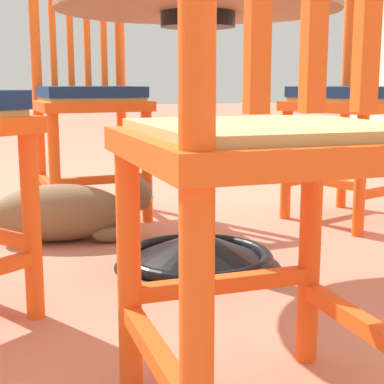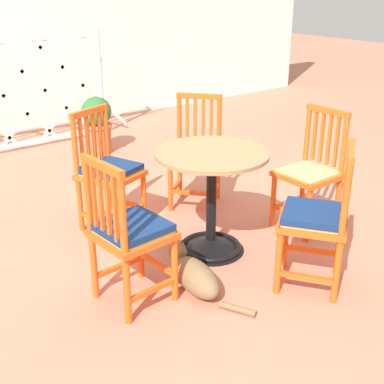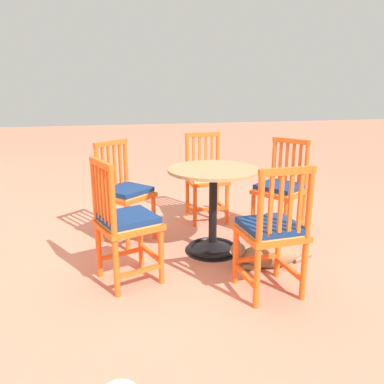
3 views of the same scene
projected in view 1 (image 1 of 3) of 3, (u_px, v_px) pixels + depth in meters
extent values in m
plane|color=#C6755B|center=(214.00, 251.00, 1.86)|extent=(24.00, 24.00, 0.00)
cone|color=black|center=(197.00, 249.00, 1.71)|extent=(0.48, 0.48, 0.10)
torus|color=black|center=(197.00, 257.00, 1.72)|extent=(0.44, 0.44, 0.04)
cylinder|color=black|center=(198.00, 136.00, 1.66)|extent=(0.07, 0.07, 0.66)
cylinder|color=black|center=(198.00, 20.00, 1.60)|extent=(0.20, 0.20, 0.04)
cylinder|color=#9E754C|center=(198.00, 7.00, 1.59)|extent=(0.76, 0.76, 0.02)
cylinder|color=#EA5619|center=(361.00, 171.00, 2.01)|extent=(0.04, 0.04, 0.45)
cylinder|color=#EA5619|center=(286.00, 161.00, 2.28)|extent=(0.04, 0.04, 0.45)
cylinder|color=#EA5619|center=(346.00, 98.00, 2.44)|extent=(0.04, 0.04, 0.91)
cube|color=#EA5619|center=(315.00, 178.00, 2.40)|extent=(0.14, 0.33, 0.03)
cube|color=#EA5619|center=(321.00, 181.00, 2.16)|extent=(0.33, 0.14, 0.03)
cube|color=#EA5619|center=(354.00, 106.00, 2.21)|extent=(0.51, 0.51, 0.04)
cube|color=tan|center=(354.00, 100.00, 2.21)|extent=(0.45, 0.45, 0.02)
cube|color=#EA5619|center=(377.00, 40.00, 2.29)|extent=(0.03, 0.03, 0.39)
cube|color=#EA5619|center=(362.00, 41.00, 2.35)|extent=(0.03, 0.03, 0.39)
cube|color=navy|center=(354.00, 92.00, 2.20)|extent=(0.46, 0.46, 0.04)
cylinder|color=#EA5619|center=(147.00, 162.00, 2.23)|extent=(0.04, 0.04, 0.45)
cylinder|color=#EA5619|center=(55.00, 167.00, 2.10)|extent=(0.04, 0.04, 0.45)
cylinder|color=#EA5619|center=(121.00, 98.00, 2.49)|extent=(0.04, 0.04, 0.91)
cylinder|color=#EA5619|center=(38.00, 99.00, 2.37)|extent=(0.04, 0.04, 0.91)
cube|color=#EA5619|center=(134.00, 178.00, 2.40)|extent=(0.34, 0.05, 0.03)
cube|color=#EA5619|center=(48.00, 184.00, 2.27)|extent=(0.34, 0.05, 0.03)
cube|color=#EA5619|center=(102.00, 180.00, 2.17)|extent=(0.05, 0.34, 0.03)
cube|color=#EA5619|center=(90.00, 105.00, 2.28)|extent=(0.43, 0.43, 0.04)
cube|color=tan|center=(90.00, 100.00, 2.28)|extent=(0.37, 0.37, 0.02)
cube|color=#EA5619|center=(104.00, 42.00, 2.43)|extent=(0.02, 0.03, 0.39)
cube|color=#EA5619|center=(87.00, 42.00, 2.40)|extent=(0.02, 0.03, 0.39)
cube|color=#EA5619|center=(70.00, 41.00, 2.38)|extent=(0.02, 0.03, 0.39)
cube|color=#EA5619|center=(53.00, 41.00, 2.35)|extent=(0.02, 0.03, 0.39)
cube|color=navy|center=(89.00, 92.00, 2.27)|extent=(0.38, 0.38, 0.04)
cylinder|color=#EA5619|center=(31.00, 220.00, 1.30)|extent=(0.04, 0.04, 0.45)
cylinder|color=#EA5619|center=(129.00, 263.00, 0.99)|extent=(0.04, 0.04, 0.45)
cylinder|color=#EA5619|center=(310.00, 245.00, 1.10)|extent=(0.04, 0.04, 0.45)
cylinder|color=#EA5619|center=(197.00, 145.00, 0.63)|extent=(0.04, 0.04, 0.91)
cube|color=#EA5619|center=(157.00, 354.00, 0.85)|extent=(0.34, 0.03, 0.03)
cube|color=#EA5619|center=(362.00, 324.00, 0.96)|extent=(0.34, 0.03, 0.03)
cube|color=#EA5619|center=(224.00, 284.00, 1.05)|extent=(0.03, 0.34, 0.03)
cube|color=#EA5619|center=(270.00, 146.00, 0.85)|extent=(0.40, 0.40, 0.04)
cube|color=tan|center=(271.00, 130.00, 0.85)|extent=(0.35, 0.35, 0.02)
ellipsoid|color=brown|center=(59.00, 213.00, 1.97)|extent=(0.27, 0.47, 0.19)
ellipsoid|color=silver|center=(90.00, 215.00, 1.99)|extent=(0.18, 0.20, 0.14)
sphere|color=brown|center=(134.00, 194.00, 2.00)|extent=(0.12, 0.12, 0.12)
ellipsoid|color=silver|center=(147.00, 197.00, 2.01)|extent=(0.06, 0.05, 0.04)
cone|color=brown|center=(130.00, 177.00, 2.02)|extent=(0.04, 0.04, 0.04)
cone|color=brown|center=(131.00, 180.00, 1.96)|extent=(0.04, 0.04, 0.04)
ellipsoid|color=brown|center=(109.00, 227.00, 2.07)|extent=(0.07, 0.13, 0.05)
ellipsoid|color=brown|center=(110.00, 234.00, 1.96)|extent=(0.07, 0.13, 0.05)
cylinder|color=silver|center=(257.00, 170.00, 3.39)|extent=(0.17, 0.17, 0.05)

